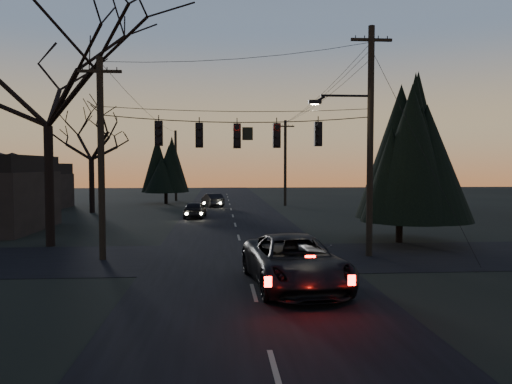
{
  "coord_description": "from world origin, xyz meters",
  "views": [
    {
      "loc": [
        -1.06,
        -11.34,
        3.97
      ],
      "look_at": [
        0.39,
        8.31,
        2.94
      ],
      "focal_mm": 35.0,
      "sensor_mm": 36.0,
      "label": 1
    }
  ],
  "objects": [
    {
      "name": "bare_tree_dist",
      "position": [
        -11.84,
        31.75,
        6.29
      ],
      "size": [
        7.01,
        7.01,
        9.01
      ],
      "color": "black",
      "rests_on": "ground"
    },
    {
      "name": "sedan_oncoming_a",
      "position": [
        -2.91,
        26.83,
        0.63
      ],
      "size": [
        1.78,
        3.82,
        1.27
      ],
      "primitive_type": "imported",
      "rotation": [
        0.0,
        0.0,
        3.06
      ],
      "color": "black",
      "rests_on": "ground"
    },
    {
      "name": "suv_near",
      "position": [
        1.38,
        4.68,
        0.83
      ],
      "size": [
        3.29,
        6.21,
        1.66
      ],
      "primitive_type": "imported",
      "rotation": [
        0.0,
        0.0,
        0.09
      ],
      "color": "black",
      "rests_on": "ground"
    },
    {
      "name": "utility_pole_right",
      "position": [
        5.5,
        10.0,
        0.0
      ],
      "size": [
        5.0,
        0.3,
        10.0
      ],
      "primitive_type": null,
      "color": "black",
      "rests_on": "ground"
    },
    {
      "name": "utility_pole_far_r",
      "position": [
        5.5,
        38.0,
        0.0
      ],
      "size": [
        1.8,
        0.3,
        8.5
      ],
      "primitive_type": null,
      "color": "black",
      "rests_on": "ground"
    },
    {
      "name": "house_left_far",
      "position": [
        -20.0,
        36.0,
        2.6
      ],
      "size": [
        9.0,
        7.0,
        5.2
      ],
      "color": "black",
      "rests_on": "ground"
    },
    {
      "name": "main_road",
      "position": [
        0.0,
        20.0,
        0.01
      ],
      "size": [
        8.0,
        120.0,
        0.02
      ],
      "primitive_type": "cube",
      "color": "black",
      "rests_on": "ground"
    },
    {
      "name": "evergreen_right",
      "position": [
        8.27,
        13.83,
        4.49
      ],
      "size": [
        4.78,
        4.78,
        7.78
      ],
      "color": "black",
      "rests_on": "ground"
    },
    {
      "name": "ground_plane",
      "position": [
        0.0,
        0.0,
        0.0
      ],
      "size": [
        160.0,
        160.0,
        0.0
      ],
      "primitive_type": "plane",
      "color": "black"
    },
    {
      "name": "sedan_oncoming_b",
      "position": [
        -1.73,
        37.19,
        0.65
      ],
      "size": [
        2.38,
        4.14,
        1.29
      ],
      "primitive_type": "imported",
      "rotation": [
        0.0,
        0.0,
        3.42
      ],
      "color": "black",
      "rests_on": "ground"
    },
    {
      "name": "cross_road",
      "position": [
        0.0,
        10.0,
        0.01
      ],
      "size": [
        60.0,
        7.0,
        0.02
      ],
      "primitive_type": "cube",
      "color": "black",
      "rests_on": "ground"
    },
    {
      "name": "utility_pole_far_l",
      "position": [
        -6.0,
        46.0,
        0.0
      ],
      "size": [
        0.3,
        0.3,
        8.0
      ],
      "primitive_type": null,
      "color": "black",
      "rests_on": "ground"
    },
    {
      "name": "span_signal_assembly",
      "position": [
        -0.24,
        10.0,
        5.3
      ],
      "size": [
        11.5,
        0.44,
        1.51
      ],
      "color": "black",
      "rests_on": "ground"
    },
    {
      "name": "bare_tree_left",
      "position": [
        -9.42,
        13.87,
        8.29
      ],
      "size": [
        11.02,
        11.02,
        11.86
      ],
      "color": "black",
      "rests_on": "ground"
    },
    {
      "name": "evergreen_dist",
      "position": [
        -6.64,
        41.38,
        3.8
      ],
      "size": [
        4.05,
        4.05,
        6.42
      ],
      "color": "black",
      "rests_on": "ground"
    },
    {
      "name": "utility_pole_left",
      "position": [
        -6.0,
        10.0,
        0.0
      ],
      "size": [
        1.8,
        0.3,
        8.5
      ],
      "primitive_type": null,
      "color": "black",
      "rests_on": "ground"
    }
  ]
}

